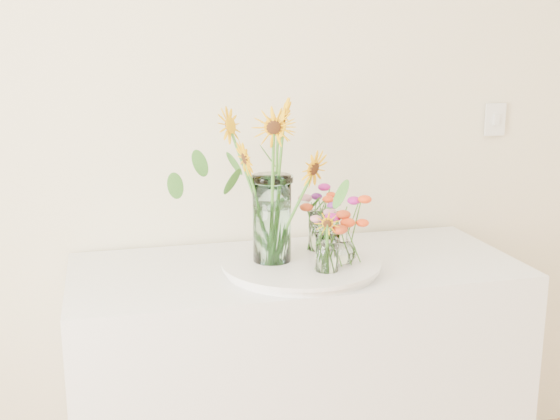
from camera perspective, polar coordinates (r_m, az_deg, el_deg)
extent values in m
cube|color=white|center=(2.39, 1.31, -14.73)|extent=(1.40, 0.60, 0.90)
cylinder|color=white|center=(2.14, 1.72, -4.67)|extent=(0.46, 0.46, 0.02)
cylinder|color=#AAD9CC|center=(2.11, -0.66, -0.75)|extent=(0.15, 0.15, 0.27)
cylinder|color=white|center=(2.04, 3.85, -3.52)|extent=(0.09, 0.09, 0.12)
cylinder|color=white|center=(2.25, 3.28, -1.74)|extent=(0.10, 0.10, 0.13)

